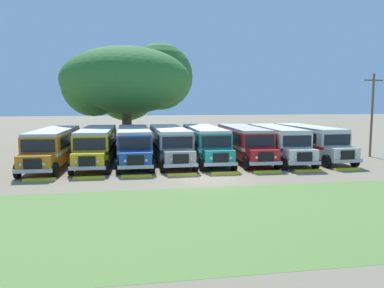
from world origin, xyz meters
The scene contains 20 objects.
ground_plane centered at (0.00, 0.00, 0.00)m, with size 220.00×220.00×0.00m, color #84755B.
foreground_grass_strip centered at (0.00, -7.82, 0.00)m, with size 80.00×11.25×0.01m, color olive.
parked_bus_slot_0 centered at (-10.79, 7.31, 1.58)m, with size 3.10×10.89×2.82m.
parked_bus_slot_1 centered at (-7.54, 7.81, 1.58)m, with size 3.02×10.88×2.82m.
parked_bus_slot_2 centered at (-4.58, 7.70, 1.58)m, with size 2.69×10.84×2.82m.
parked_bus_slot_3 centered at (-1.63, 7.80, 1.58)m, with size 2.88×10.86×2.82m.
parked_bus_slot_4 centered at (1.39, 7.83, 1.58)m, with size 2.79×10.85×2.82m.
parked_bus_slot_5 centered at (4.73, 7.64, 1.58)m, with size 2.92×10.87×2.82m.
parked_bus_slot_6 centered at (7.57, 7.23, 1.58)m, with size 3.09×10.89×2.82m.
parked_bus_slot_7 centered at (10.72, 7.59, 1.58)m, with size 2.95×10.87×2.82m.
curb_wheelstop_0 centered at (-10.64, 1.48, 0.07)m, with size 2.00×0.36×0.15m, color yellow.
curb_wheelstop_1 centered at (-7.60, 1.48, 0.07)m, with size 2.00×0.36×0.15m, color yellow.
curb_wheelstop_2 centered at (-4.56, 1.48, 0.07)m, with size 2.00×0.36×0.15m, color yellow.
curb_wheelstop_3 centered at (-1.52, 1.48, 0.07)m, with size 2.00×0.36×0.15m, color yellow.
curb_wheelstop_4 centered at (1.52, 1.48, 0.07)m, with size 2.00×0.36×0.15m, color yellow.
curb_wheelstop_5 centered at (4.56, 1.48, 0.07)m, with size 2.00×0.36×0.15m, color yellow.
curb_wheelstop_6 centered at (7.60, 1.48, 0.07)m, with size 2.00×0.36×0.15m, color yellow.
curb_wheelstop_7 centered at (10.64, 1.48, 0.07)m, with size 2.00×0.36×0.15m, color yellow.
broad_shade_tree centered at (-4.84, 19.02, 7.11)m, with size 14.36×14.36×11.47m.
utility_pole centered at (16.60, 7.44, 3.98)m, with size 1.80×0.20×7.46m.
Camera 1 is at (-5.15, -23.51, 5.03)m, focal length 35.62 mm.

